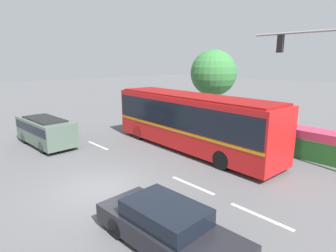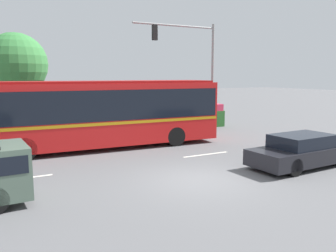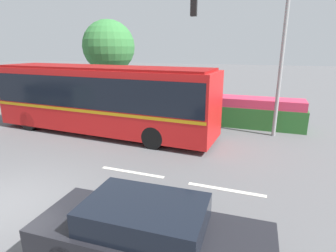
# 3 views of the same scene
# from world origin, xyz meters

# --- Properties ---
(ground_plane) EXTENTS (140.00, 140.00, 0.00)m
(ground_plane) POSITION_xyz_m (0.00, 0.00, 0.00)
(ground_plane) COLOR #5B5B5E
(city_bus) EXTENTS (11.71, 3.13, 3.37)m
(city_bus) POSITION_xyz_m (-1.10, 6.90, 1.92)
(city_bus) COLOR red
(city_bus) RESTS_ON ground
(sedan_foreground) EXTENTS (4.88, 1.99, 1.32)m
(sedan_foreground) POSITION_xyz_m (4.71, -0.42, 0.63)
(sedan_foreground) COLOR black
(sedan_foreground) RESTS_ON ground
(traffic_light_pole) EXTENTS (5.79, 0.24, 6.96)m
(traffic_light_pole) POSITION_xyz_m (5.81, 9.38, 4.64)
(traffic_light_pole) COLOR gray
(traffic_light_pole) RESTS_ON ground
(flowering_hedge) EXTENTS (9.56, 1.51, 1.60)m
(flowering_hedge) POSITION_xyz_m (3.96, 10.77, 0.79)
(flowering_hedge) COLOR #286028
(flowering_hedge) RESTS_ON ground
(street_tree_left) EXTENTS (3.79, 3.79, 6.22)m
(street_tree_left) POSITION_xyz_m (-4.58, 13.42, 4.30)
(street_tree_left) COLOR brown
(street_tree_left) RESTS_ON ground
(lane_stripe_near) EXTENTS (2.40, 0.16, 0.01)m
(lane_stripe_near) POSITION_xyz_m (2.45, 3.17, 0.01)
(lane_stripe_near) COLOR silver
(lane_stripe_near) RESTS_ON ground
(lane_stripe_mid) EXTENTS (2.40, 0.16, 0.01)m
(lane_stripe_mid) POSITION_xyz_m (-5.65, 3.10, 0.01)
(lane_stripe_mid) COLOR silver
(lane_stripe_mid) RESTS_ON ground
(lane_stripe_far) EXTENTS (2.40, 0.16, 0.01)m
(lane_stripe_far) POSITION_xyz_m (5.75, 3.06, 0.01)
(lane_stripe_far) COLOR silver
(lane_stripe_far) RESTS_ON ground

